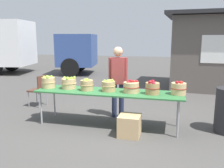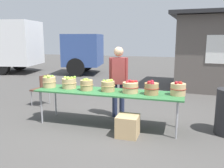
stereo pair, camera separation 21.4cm
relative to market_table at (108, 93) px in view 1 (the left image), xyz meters
The scene contains 14 objects.
ground_plane 0.72m from the market_table, ahead, with size 40.00×40.00×0.00m, color #474442.
market_table is the anchor object (origin of this frame).
apple_basket_green_0 1.41m from the market_table, behind, with size 0.31×0.31×0.29m.
apple_basket_green_1 0.93m from the market_table, behind, with size 0.33×0.33×0.27m.
apple_basket_green_2 0.50m from the market_table, behind, with size 0.29×0.29×0.26m.
apple_basket_green_3 0.15m from the market_table, 79.17° to the left, with size 0.30×0.30×0.26m.
apple_basket_red_0 0.51m from the market_table, ahead, with size 0.34×0.34×0.27m.
apple_basket_red_1 0.93m from the market_table, ahead, with size 0.30×0.30×0.29m.
apple_basket_red_2 1.43m from the market_table, ahead, with size 0.31×0.31×0.29m.
vendor_adult 0.66m from the market_table, 83.83° to the left, with size 0.43×0.28×1.66m.
box_truck 9.52m from the market_table, 138.62° to the left, with size 7.96×3.46×2.75m.
food_kiosk 5.56m from the market_table, 59.94° to the left, with size 3.68×3.12×2.74m.
folding_chair 2.42m from the market_table, 156.98° to the left, with size 0.44×0.44×0.86m.
produce_crate 0.87m from the market_table, 39.38° to the right, with size 0.41×0.41×0.41m, color tan.
Camera 1 is at (1.30, -4.69, 1.84)m, focal length 38.13 mm.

